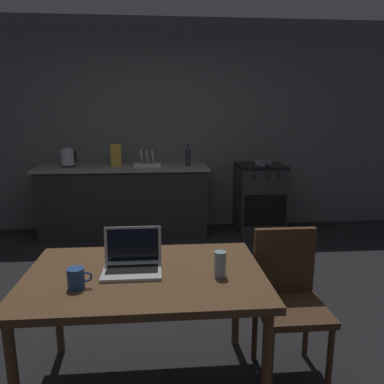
# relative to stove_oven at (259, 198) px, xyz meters

# --- Properties ---
(ground_plane) EXTENTS (12.00, 12.00, 0.00)m
(ground_plane) POSITION_rel_stove_oven_xyz_m (-1.28, -2.02, -0.45)
(ground_plane) COLOR black
(back_wall) EXTENTS (6.40, 0.10, 2.77)m
(back_wall) POSITION_rel_stove_oven_xyz_m (-0.98, 0.35, 0.93)
(back_wall) COLOR #5A5C5C
(back_wall) RESTS_ON ground_plane
(kitchen_counter) EXTENTS (2.16, 0.64, 0.90)m
(kitchen_counter) POSITION_rel_stove_oven_xyz_m (-1.79, 0.00, 0.00)
(kitchen_counter) COLOR #282623
(kitchen_counter) RESTS_ON ground_plane
(stove_oven) EXTENTS (0.60, 0.62, 0.90)m
(stove_oven) POSITION_rel_stove_oven_xyz_m (0.00, 0.00, 0.00)
(stove_oven) COLOR #2D2D30
(stove_oven) RESTS_ON ground_plane
(dining_table) EXTENTS (1.30, 0.85, 0.71)m
(dining_table) POSITION_rel_stove_oven_xyz_m (-1.40, -2.84, 0.20)
(dining_table) COLOR brown
(dining_table) RESTS_ON ground_plane
(chair) EXTENTS (0.40, 0.40, 0.88)m
(chair) POSITION_rel_stove_oven_xyz_m (-0.55, -2.74, 0.05)
(chair) COLOR #4C331E
(chair) RESTS_ON ground_plane
(laptop) EXTENTS (0.32, 0.24, 0.23)m
(laptop) POSITION_rel_stove_oven_xyz_m (-1.47, -2.80, 0.31)
(laptop) COLOR silver
(laptop) RESTS_ON dining_table
(electric_kettle) EXTENTS (0.20, 0.18, 0.24)m
(electric_kettle) POSITION_rel_stove_oven_xyz_m (-2.48, 0.00, 0.57)
(electric_kettle) COLOR black
(electric_kettle) RESTS_ON kitchen_counter
(bottle) EXTENTS (0.07, 0.07, 0.28)m
(bottle) POSITION_rel_stove_oven_xyz_m (-0.96, -0.05, 0.59)
(bottle) COLOR #2D2D33
(bottle) RESTS_ON kitchen_counter
(frying_pan) EXTENTS (0.24, 0.41, 0.05)m
(frying_pan) POSITION_rel_stove_oven_xyz_m (0.03, -0.03, 0.48)
(frying_pan) COLOR gray
(frying_pan) RESTS_ON stove_oven
(coffee_mug) EXTENTS (0.12, 0.08, 0.10)m
(coffee_mug) POSITION_rel_stove_oven_xyz_m (-1.74, -2.98, 0.31)
(coffee_mug) COLOR #264C8C
(coffee_mug) RESTS_ON dining_table
(drinking_glass) EXTENTS (0.06, 0.06, 0.14)m
(drinking_glass) POSITION_rel_stove_oven_xyz_m (-1.00, -2.91, 0.33)
(drinking_glass) COLOR #99B7C6
(drinking_glass) RESTS_ON dining_table
(cereal_box) EXTENTS (0.13, 0.05, 0.28)m
(cereal_box) POSITION_rel_stove_oven_xyz_m (-1.88, 0.02, 0.59)
(cereal_box) COLOR gold
(cereal_box) RESTS_ON kitchen_counter
(dish_rack) EXTENTS (0.34, 0.26, 0.21)m
(dish_rack) POSITION_rel_stove_oven_xyz_m (-1.48, 0.00, 0.50)
(dish_rack) COLOR silver
(dish_rack) RESTS_ON kitchen_counter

